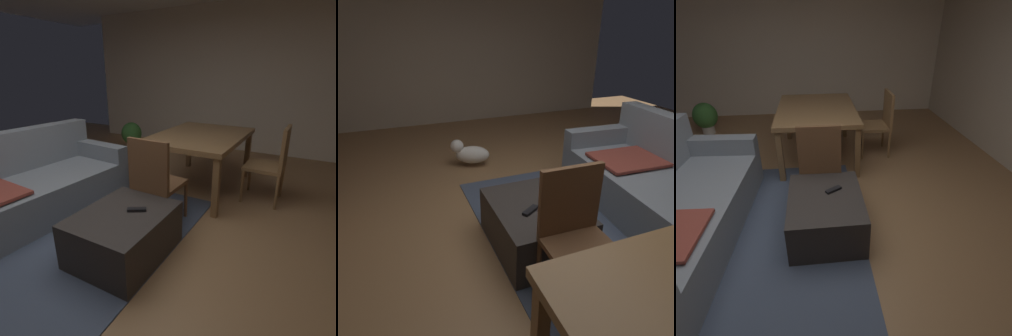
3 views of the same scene
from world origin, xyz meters
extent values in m
plane|color=olive|center=(0.00, 0.00, 0.00)|extent=(9.53, 9.53, 0.00)
cube|color=beige|center=(3.97, 0.00, 1.36)|extent=(0.12, 6.27, 2.73)
cube|color=#3D475B|center=(0.09, 0.36, 0.01)|extent=(2.60, 2.00, 0.01)
cube|color=slate|center=(0.13, 1.02, 0.21)|extent=(2.26, 1.10, 0.42)
cube|color=slate|center=(1.13, 0.95, 0.52)|extent=(0.25, 0.96, 0.20)
cube|color=#2D2826|center=(0.09, -0.30, 0.20)|extent=(0.85, 0.69, 0.41)
cube|color=black|center=(0.18, -0.38, 0.42)|extent=(0.13, 0.16, 0.02)
cube|color=brown|center=(1.79, -0.28, 0.71)|extent=(1.52, 1.08, 0.06)
cube|color=brown|center=(1.09, 0.20, 0.34)|extent=(0.07, 0.07, 0.68)
cube|color=brown|center=(2.49, 0.20, 0.34)|extent=(0.07, 0.07, 0.68)
cube|color=brown|center=(1.09, -0.76, 0.34)|extent=(0.07, 0.07, 0.68)
cube|color=brown|center=(2.49, -0.76, 0.34)|extent=(0.07, 0.07, 0.68)
cube|color=brown|center=(1.79, -1.12, 0.43)|extent=(0.44, 0.44, 0.04)
cube|color=brown|center=(1.79, -1.32, 0.69)|extent=(0.44, 0.04, 0.48)
cylinder|color=brown|center=(1.59, -0.91, 0.21)|extent=(0.04, 0.04, 0.41)
cylinder|color=brown|center=(1.99, -0.92, 0.21)|extent=(0.04, 0.04, 0.41)
cylinder|color=brown|center=(1.59, -1.31, 0.21)|extent=(0.04, 0.04, 0.41)
cylinder|color=brown|center=(1.99, -1.32, 0.21)|extent=(0.04, 0.04, 0.41)
cube|color=brown|center=(0.73, -0.28, 0.43)|extent=(0.45, 0.45, 0.04)
cube|color=brown|center=(0.53, -0.27, 0.69)|extent=(0.05, 0.44, 0.48)
cylinder|color=brown|center=(0.94, -0.08, 0.21)|extent=(0.04, 0.04, 0.41)
cylinder|color=brown|center=(0.92, -0.48, 0.21)|extent=(0.04, 0.04, 0.41)
cylinder|color=brown|center=(0.54, -0.07, 0.21)|extent=(0.04, 0.04, 0.41)
cylinder|color=brown|center=(0.52, -0.47, 0.21)|extent=(0.04, 0.04, 0.41)
cylinder|color=beige|center=(2.89, 1.67, 0.09)|extent=(0.21, 0.21, 0.17)
ellipsoid|color=#387233|center=(2.89, 1.67, 0.33)|extent=(0.41, 0.41, 0.45)
camera|label=1|loc=(-1.45, -1.57, 1.50)|focal=28.70mm
camera|label=2|loc=(1.98, -1.27, 1.71)|focal=32.49mm
camera|label=3|loc=(-1.96, -0.23, 1.85)|focal=28.93mm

